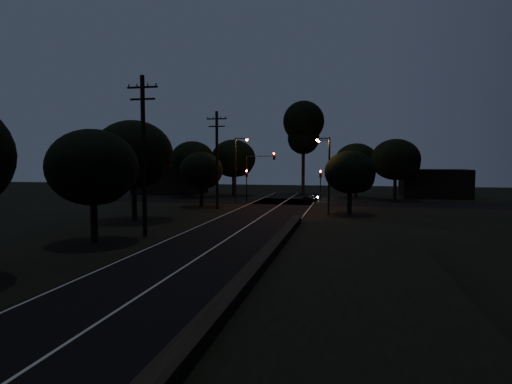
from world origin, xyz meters
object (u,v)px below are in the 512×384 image
at_px(utility_pole_mid, 144,153).
at_px(signal_mast, 260,168).
at_px(streetlight_c, 327,170).
at_px(streetlight_a, 237,166).
at_px(signal_right, 320,181).
at_px(signal_left, 247,180).
at_px(car, 310,198).
at_px(tall_pine, 304,127).
at_px(streetlight_b, 328,165).
at_px(utility_pole_far, 217,158).

height_order(utility_pole_mid, signal_mast, utility_pole_mid).
distance_m(signal_mast, streetlight_c, 13.28).
xyz_separation_m(utility_pole_mid, streetlight_a, (0.69, 23.00, -1.10)).
height_order(signal_mast, streetlight_c, streetlight_c).
bearing_deg(signal_right, signal_left, 180.00).
bearing_deg(signal_left, car, 13.81).
height_order(utility_pole_mid, tall_pine, tall_pine).
distance_m(tall_pine, streetlight_b, 13.19).
distance_m(tall_pine, signal_left, 17.76).
xyz_separation_m(streetlight_b, streetlight_c, (0.52, -14.00, -0.29)).
xyz_separation_m(signal_right, signal_mast, (-7.51, 0.00, 1.50)).
height_order(tall_pine, car, tall_pine).
bearing_deg(car, streetlight_b, -124.25).
bearing_deg(streetlight_c, tall_pine, 100.93).
distance_m(tall_pine, signal_mast, 16.69).
distance_m(streetlight_a, streetlight_b, 12.19).
bearing_deg(streetlight_b, signal_right, -100.00).
height_order(signal_right, streetlight_c, streetlight_c).
height_order(signal_left, streetlight_a, streetlight_a).
xyz_separation_m(utility_pole_mid, signal_left, (1.40, 24.99, -2.90)).
xyz_separation_m(utility_pole_mid, streetlight_c, (11.83, 15.00, -1.39)).
relative_size(signal_left, signal_right, 1.00).
xyz_separation_m(signal_mast, streetlight_b, (8.22, 4.01, 0.30)).
bearing_deg(utility_pole_far, car, 47.11).
bearing_deg(utility_pole_mid, tall_pine, 80.07).
distance_m(streetlight_b, streetlight_c, 14.01).
bearing_deg(streetlight_a, utility_pole_mid, -91.73).
bearing_deg(streetlight_a, signal_left, 70.41).
bearing_deg(streetlight_b, signal_left, -157.95).
xyz_separation_m(signal_left, signal_mast, (1.69, 0.00, 1.50)).
relative_size(signal_left, streetlight_b, 0.51).
distance_m(utility_pole_mid, signal_mast, 25.22).
distance_m(utility_pole_mid, car, 28.91).
bearing_deg(signal_left, streetlight_c, -43.76).
xyz_separation_m(utility_pole_far, car, (9.20, 9.90, -4.96)).
relative_size(signal_right, streetlight_c, 0.55).
height_order(signal_left, car, signal_left).
xyz_separation_m(utility_pole_mid, signal_right, (10.60, 24.99, -2.90)).
xyz_separation_m(utility_pole_mid, tall_pine, (7.00, 40.00, 4.75)).
relative_size(signal_mast, streetlight_c, 0.83).
height_order(signal_mast, car, signal_mast).
bearing_deg(utility_pole_mid, utility_pole_far, 90.00).
relative_size(tall_pine, streetlight_a, 1.82).
bearing_deg(utility_pole_far, signal_mast, 68.89).
bearing_deg(streetlight_a, streetlight_c, -35.69).
relative_size(utility_pole_far, streetlight_a, 1.31).
bearing_deg(signal_mast, utility_pole_mid, -97.04).
bearing_deg(streetlight_a, signal_right, 11.34).
relative_size(utility_pole_mid, streetlight_b, 1.38).
relative_size(tall_pine, signal_left, 3.55).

